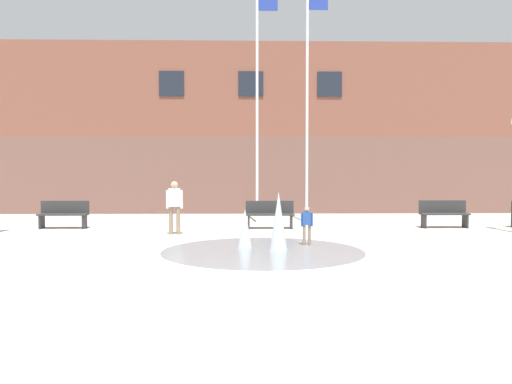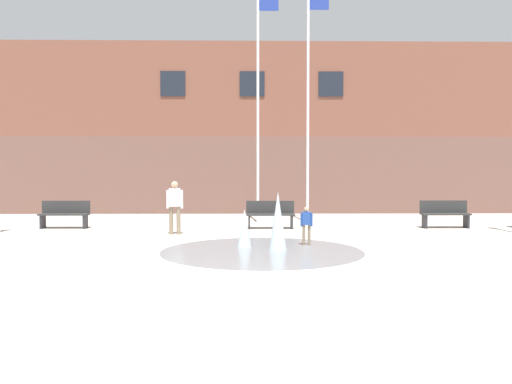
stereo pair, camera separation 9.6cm
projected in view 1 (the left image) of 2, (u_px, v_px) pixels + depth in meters
The scene contains 10 objects.
ground_plane at pixel (263, 297), 7.41m from camera, with size 100.00×100.00×0.00m, color #B2ADA3.
library_building at pixel (250, 133), 25.15m from camera, with size 36.00×6.05×7.67m.
splash_fountain at pixel (266, 232), 11.93m from camera, with size 4.77×4.77×1.39m.
park_bench_left_of_flagpoles at pixel (64, 214), 16.48m from camera, with size 1.60×0.44×0.91m.
park_bench_under_left_flagpole at pixel (270, 214), 16.46m from camera, with size 1.60×0.44×0.91m.
park_bench_under_right_flagpole at pixel (444, 213), 16.69m from camera, with size 1.60×0.44×0.91m.
child_in_fountain at pixel (307, 223), 12.67m from camera, with size 0.31×0.15×0.99m.
adult_watching at pixel (174, 203), 14.84m from camera, with size 0.50×0.24×1.59m.
flagpole_left at pixel (258, 99), 18.23m from camera, with size 0.80×0.10×8.58m.
flagpole_right at pixel (308, 99), 18.27m from camera, with size 0.80×0.10×8.62m.
Camera 1 is at (-0.27, -7.34, 1.86)m, focal length 35.00 mm.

